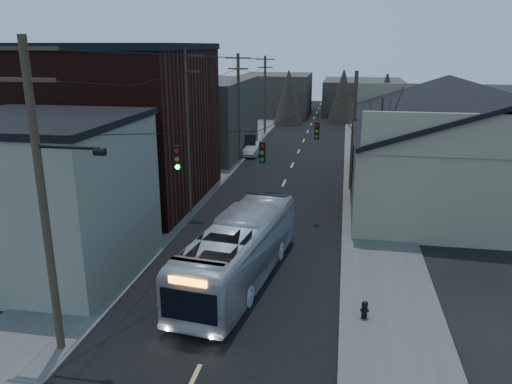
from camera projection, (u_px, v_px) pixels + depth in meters
road_surface at (290, 171)px, 42.02m from camera, size 9.00×110.00×0.02m
sidewalk_left at (215, 167)px, 43.09m from camera, size 4.00×110.00×0.12m
sidewalk_right at (368, 173)px, 40.92m from camera, size 4.00×110.00×0.12m
building_clapboard at (44, 198)px, 22.71m from camera, size 8.00×8.00×7.00m
building_brick at (123, 127)px, 32.83m from camera, size 10.00×12.00×10.00m
building_left_far at (200, 117)px, 48.28m from camera, size 9.00×14.00×7.00m
warehouse at (470, 158)px, 34.37m from camera, size 16.16×20.60×7.73m
building_far_left at (276, 94)px, 75.23m from camera, size 10.00×12.00×6.00m
building_far_right at (363, 96)px, 77.92m from camera, size 12.00×14.00×5.00m
bare_tree at (379, 157)px, 30.48m from camera, size 0.40×0.40×7.20m
utility_lines at (239, 121)px, 35.61m from camera, size 11.24×45.28×10.50m
bus at (239, 251)px, 21.99m from camera, size 3.87×10.80×2.94m
parked_car at (253, 149)px, 47.72m from camera, size 1.64×3.92×1.26m
fire_hydrant at (365, 309)px, 19.03m from camera, size 0.34×0.25×0.72m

